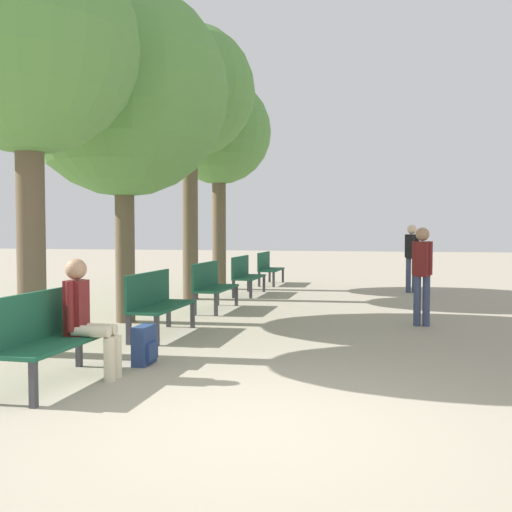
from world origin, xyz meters
The scene contains 14 objects.
ground_plane centered at (0.00, 0.00, 0.00)m, with size 80.00×80.00×0.00m, color gray.
bench_row_0 centered at (-2.26, 0.77, 0.53)m, with size 0.50×1.56×0.94m.
bench_row_1 centered at (-2.26, 3.54, 0.53)m, with size 0.50×1.56×0.94m.
bench_row_2 centered at (-2.26, 6.30, 0.53)m, with size 0.50×1.56×0.94m.
bench_row_3 centered at (-2.26, 9.07, 0.53)m, with size 0.50×1.56×0.94m.
bench_row_4 centered at (-2.26, 11.84, 0.53)m, with size 0.50×1.56×0.94m.
tree_row_0 centered at (-3.27, 1.97, 3.84)m, with size 2.74×2.74×5.25m.
tree_row_1 centered at (-3.27, 4.61, 3.89)m, with size 3.54×3.54×5.67m.
tree_row_2 centered at (-3.27, 7.95, 4.65)m, with size 2.95×2.95×6.18m.
tree_row_3 centered at (-3.27, 10.27, 4.13)m, with size 2.78×2.78×5.57m.
person_seated centered at (-2.01, 1.07, 0.67)m, with size 0.58×0.33×1.26m.
backpack centered at (-1.67, 1.77, 0.22)m, with size 0.20×0.37×0.45m.
pedestrian_near centered at (1.64, 5.27, 0.92)m, with size 0.33×0.26×1.61m.
pedestrian_mid centered at (1.71, 10.45, 0.98)m, with size 0.35×0.30×1.71m.
Camera 1 is at (1.04, -4.35, 1.55)m, focal length 40.00 mm.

